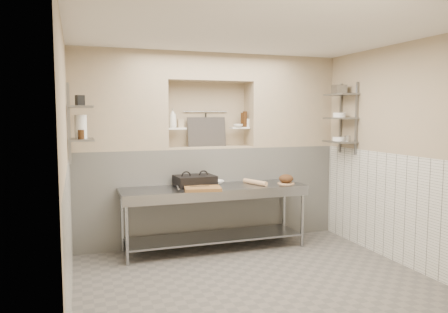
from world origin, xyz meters
name	(u,v)px	position (x,y,z in m)	size (l,w,h in m)	color
floor	(252,283)	(0.00, 0.00, -0.05)	(4.00, 3.90, 0.10)	#635D58
ceiling	(254,29)	(0.00, 0.00, 2.85)	(4.00, 3.90, 0.10)	silver
wall_left	(61,166)	(-2.05, 0.00, 1.40)	(0.10, 3.90, 2.80)	tan
wall_right	(400,154)	(2.05, 0.00, 1.40)	(0.10, 3.90, 2.80)	tan
wall_back	(204,147)	(0.00, 2.00, 1.40)	(4.00, 0.10, 2.80)	tan
wall_front	(363,187)	(0.00, -2.00, 1.40)	(4.00, 0.10, 2.80)	tan
backwall_lower	(209,194)	(0.00, 1.75, 0.70)	(4.00, 0.40, 1.40)	silver
alcove_sill	(209,147)	(0.00, 1.75, 1.41)	(1.30, 0.40, 0.02)	tan
backwall_pillar_left	(118,101)	(-1.33, 1.75, 2.10)	(1.35, 0.40, 1.40)	tan
backwall_pillar_right	(288,102)	(1.33, 1.75, 2.10)	(1.35, 0.40, 1.40)	tan
backwall_header	(208,68)	(0.00, 1.75, 2.60)	(1.30, 0.40, 0.40)	tan
wainscot_left	(70,235)	(-1.99, 0.00, 0.70)	(0.02, 3.90, 1.40)	silver
wainscot_right	(395,208)	(1.99, 0.00, 0.70)	(0.02, 3.90, 1.40)	silver
alcove_shelf_left	(176,129)	(-0.50, 1.75, 1.70)	(0.28, 0.16, 0.03)	white
alcove_shelf_right	(240,128)	(0.50, 1.75, 1.70)	(0.28, 0.16, 0.03)	white
utensil_rail	(205,112)	(0.00, 1.92, 1.95)	(0.02, 0.02, 0.70)	gray
hanging_steel	(206,123)	(0.00, 1.90, 1.78)	(0.02, 0.02, 0.30)	black
splash_panel	(207,132)	(0.00, 1.85, 1.64)	(0.60, 0.02, 0.45)	#383330
shelf_rail_left_a	(69,123)	(-1.98, 1.25, 1.80)	(0.03, 0.03, 0.95)	slate
shelf_rail_left_b	(69,124)	(-1.98, 0.85, 1.80)	(0.03, 0.03, 0.95)	slate
wall_shelf_left_lower	(81,140)	(-1.84, 1.05, 1.60)	(0.30, 0.50, 0.03)	slate
wall_shelf_left_upper	(80,107)	(-1.84, 1.05, 2.00)	(0.30, 0.50, 0.03)	slate
shelf_rail_right_a	(341,118)	(1.98, 1.25, 1.85)	(0.03, 0.03, 1.05)	slate
shelf_rail_right_b	(356,118)	(1.98, 0.85, 1.85)	(0.03, 0.03, 1.05)	slate
wall_shelf_right_lower	(340,142)	(1.84, 1.05, 1.50)	(0.30, 0.50, 0.03)	slate
wall_shelf_right_mid	(341,118)	(1.84, 1.05, 1.85)	(0.30, 0.50, 0.03)	slate
wall_shelf_right_upper	(341,95)	(1.84, 1.05, 2.20)	(0.30, 0.50, 0.03)	slate
prep_table	(215,205)	(-0.09, 1.18, 0.64)	(2.60, 0.70, 0.90)	gray
panini_press	(195,181)	(-0.33, 1.34, 0.97)	(0.58, 0.44, 0.15)	black
cutting_board	(203,189)	(-0.32, 0.97, 0.92)	(0.48, 0.34, 0.04)	brown
knife_blade	(199,186)	(-0.35, 1.03, 0.95)	(0.26, 0.03, 0.01)	gray
tongs	(178,187)	(-0.66, 0.97, 0.96)	(0.02, 0.02, 0.26)	gray
mixing_bowl	(217,182)	(0.02, 1.42, 0.93)	(0.21, 0.21, 0.05)	white
rolling_pin	(255,182)	(0.52, 1.18, 0.93)	(0.07, 0.07, 0.45)	tan
bread_board	(286,183)	(0.98, 1.10, 0.91)	(0.24, 0.24, 0.01)	tan
bread_loaf	(286,179)	(0.98, 1.10, 0.98)	(0.21, 0.21, 0.13)	#4C2D19
bottle_soap	(173,118)	(-0.55, 1.73, 1.85)	(0.11, 0.11, 0.28)	white
jar_alcove	(181,123)	(-0.43, 1.76, 1.77)	(0.08, 0.08, 0.12)	tan
bowl_alcove	(238,126)	(0.46, 1.70, 1.74)	(0.15, 0.15, 0.05)	white
condiment_a	(245,119)	(0.58, 1.73, 1.83)	(0.07, 0.07, 0.24)	#351D0C
condiment_b	(242,120)	(0.55, 1.77, 1.82)	(0.06, 0.06, 0.22)	#351D0C
condiment_c	(247,123)	(0.63, 1.75, 1.78)	(0.07, 0.07, 0.13)	white
jug_left	(81,127)	(-1.84, 1.09, 1.76)	(0.14, 0.14, 0.29)	white
jar_left	(81,134)	(-1.84, 0.94, 1.67)	(0.07, 0.07, 0.11)	#351D0C
box_left_upper	(80,100)	(-1.84, 1.07, 2.08)	(0.09, 0.09, 0.13)	black
bowl_right	(339,139)	(1.84, 1.08, 1.54)	(0.19, 0.19, 0.06)	white
canister_right	(347,139)	(1.84, 0.86, 1.56)	(0.09, 0.09, 0.09)	gray
bowl_right_mid	(339,115)	(1.84, 1.08, 1.90)	(0.19, 0.19, 0.07)	white
basket_right	(339,89)	(1.84, 1.10, 2.28)	(0.17, 0.20, 0.13)	gray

